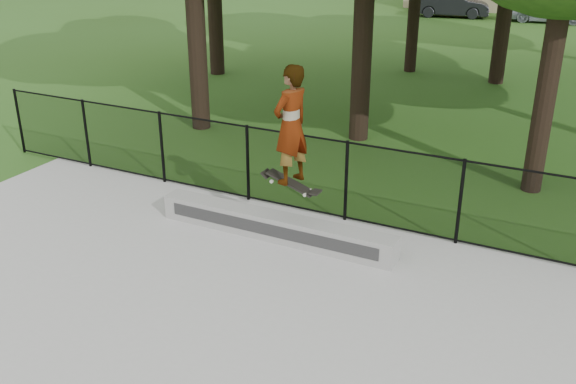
# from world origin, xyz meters

# --- Properties ---
(grind_ledge) EXTENTS (4.27, 0.40, 0.43)m
(grind_ledge) POSITION_xyz_m (-0.79, 4.70, 0.28)
(grind_ledge) COLOR #979793
(grind_ledge) RESTS_ON concrete_slab
(car_a) EXTENTS (4.00, 2.69, 1.27)m
(car_a) POSITION_xyz_m (-5.30, 34.69, 0.64)
(car_a) COLOR maroon
(car_a) RESTS_ON ground
(car_b) EXTENTS (3.78, 2.07, 1.30)m
(car_b) POSITION_xyz_m (-4.45, 32.35, 0.65)
(car_b) COLOR black
(car_b) RESTS_ON ground
(car_c) EXTENTS (3.90, 2.02, 1.19)m
(car_c) POSITION_xyz_m (0.44, 32.78, 0.59)
(car_c) COLOR #A7ADBE
(car_c) RESTS_ON ground
(skater_airborne) EXTENTS (0.80, 0.80, 2.12)m
(skater_airborne) POSITION_xyz_m (-0.49, 4.69, 2.09)
(skater_airborne) COLOR black
(skater_airborne) RESTS_ON ground
(chainlink_fence) EXTENTS (16.06, 0.06, 1.50)m
(chainlink_fence) POSITION_xyz_m (0.00, 5.90, 0.81)
(chainlink_fence) COLOR black
(chainlink_fence) RESTS_ON concrete_slab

